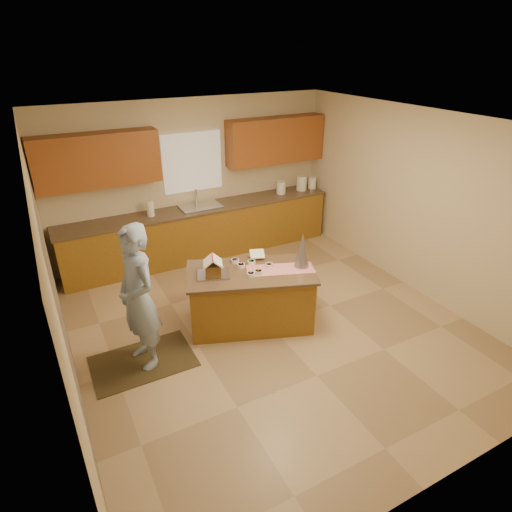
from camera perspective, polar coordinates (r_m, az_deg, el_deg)
name	(u,v)px	position (r m, az deg, el deg)	size (l,w,h in m)	color
floor	(269,325)	(6.00, 1.76, -9.13)	(5.50, 5.50, 0.00)	tan
ceiling	(273,123)	(4.93, 2.21, 17.23)	(5.50, 5.50, 0.00)	silver
wall_back	(193,179)	(7.69, -8.38, 10.09)	(5.50, 5.50, 0.00)	beige
wall_front	(456,370)	(3.57, 25.03, -13.58)	(5.50, 5.50, 0.00)	beige
wall_left	(52,283)	(4.73, -25.41, -3.27)	(5.50, 5.50, 0.00)	beige
wall_right	(417,203)	(6.84, 20.62, 6.54)	(5.50, 5.50, 0.00)	beige
stone_accent	(66,334)	(4.09, -23.92, -9.46)	(2.50, 2.50, 0.00)	gray
window_curtain	(192,162)	(7.58, -8.45, 12.20)	(1.05, 0.03, 1.00)	white
back_counter_base	(202,233)	(7.73, -7.17, 3.07)	(4.80, 0.60, 0.88)	#92601E
back_counter_top	(201,209)	(7.56, -7.36, 6.26)	(4.85, 0.63, 0.04)	brown
upper_cabinet_left	(97,160)	(7.03, -20.33, 11.83)	(1.85, 0.35, 0.80)	#974720
upper_cabinet_right	(275,140)	(8.03, 2.60, 15.10)	(1.85, 0.35, 0.80)	#974720
sink	(201,209)	(7.56, -7.36, 6.19)	(0.70, 0.45, 0.12)	silver
faucet	(196,197)	(7.66, -7.93, 7.79)	(0.03, 0.03, 0.28)	silver
island_base	(251,299)	(5.83, -0.71, -5.70)	(1.59, 0.80, 0.78)	#92601E
island_top	(251,272)	(5.62, -0.73, -2.20)	(1.66, 0.87, 0.04)	brown
table_runner	(280,269)	(5.66, 3.26, -1.76)	(0.88, 0.32, 0.01)	red
baking_tray	(213,275)	(5.54, -5.68, -2.46)	(0.41, 0.30, 0.02)	silver
cookbook	(257,254)	(5.88, 0.15, 0.28)	(0.19, 0.02, 0.16)	white
tinsel_tree	(302,250)	(5.65, 6.15, 0.79)	(0.19, 0.19, 0.49)	#ACADB8
rug	(143,361)	(5.57, -14.74, -13.37)	(1.21, 0.79, 0.01)	black
boy	(138,298)	(5.06, -15.35, -5.42)	(0.65, 0.43, 1.78)	#92ACD0
canister_a	(281,187)	(8.18, 3.35, 9.06)	(0.17, 0.17, 0.24)	white
canister_b	(302,183)	(8.41, 6.07, 9.61)	(0.19, 0.19, 0.28)	white
canister_c	(312,183)	(8.56, 7.47, 9.60)	(0.15, 0.15, 0.22)	white
paper_towel	(150,209)	(7.27, -13.85, 6.13)	(0.12, 0.12, 0.26)	white
gingerbread_house	(213,267)	(5.49, -5.73, -1.51)	(0.31, 0.32, 0.25)	brown
candy_bowls	(251,267)	(5.67, -0.68, -1.43)	(0.45, 0.53, 0.05)	#92306E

